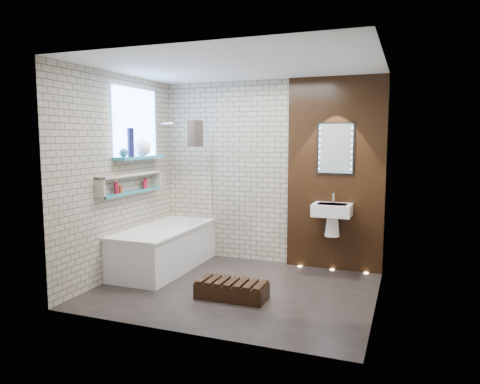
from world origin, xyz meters
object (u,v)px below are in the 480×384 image
at_px(led_mirror, 336,149).
at_px(washbasin, 332,214).
at_px(bathtub, 164,248).
at_px(bath_screen, 201,174).
at_px(walnut_step, 232,291).

bearing_deg(led_mirror, washbasin, -90.00).
relative_size(bathtub, washbasin, 3.00).
bearing_deg(bathtub, washbasin, 16.01).
height_order(bathtub, washbasin, washbasin).
distance_m(bathtub, led_mirror, 2.68).
xyz_separation_m(washbasin, led_mirror, (0.00, 0.16, 0.86)).
xyz_separation_m(bathtub, bath_screen, (0.35, 0.44, 0.99)).
height_order(washbasin, led_mirror, led_mirror).
xyz_separation_m(led_mirror, walnut_step, (-0.88, -1.53, -1.56)).
bearing_deg(bath_screen, led_mirror, 10.66).
xyz_separation_m(bathtub, washbasin, (2.17, 0.62, 0.50)).
bearing_deg(walnut_step, led_mirror, 60.17).
bearing_deg(bathtub, led_mirror, 19.78).
bearing_deg(bath_screen, washbasin, 5.78).
distance_m(led_mirror, walnut_step, 2.36).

